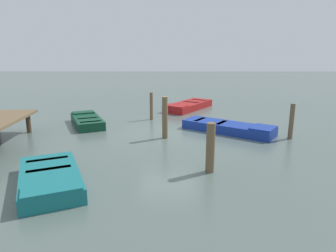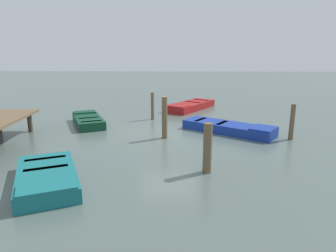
{
  "view_description": "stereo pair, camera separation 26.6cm",
  "coord_description": "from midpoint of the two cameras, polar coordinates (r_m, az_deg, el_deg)",
  "views": [
    {
      "loc": [
        -12.85,
        -0.13,
        3.56
      ],
      "look_at": [
        0.0,
        0.0,
        0.35
      ],
      "focal_mm": 32.59,
      "sensor_mm": 36.0,
      "label": 1
    },
    {
      "loc": [
        -12.84,
        -0.4,
        3.56
      ],
      "look_at": [
        0.0,
        0.0,
        0.35
      ],
      "focal_mm": 32.59,
      "sensor_mm": 36.0,
      "label": 2
    }
  ],
  "objects": [
    {
      "name": "ground_plane",
      "position": [
        13.33,
        0.57,
        -1.46
      ],
      "size": [
        80.0,
        80.0,
        0.0
      ],
      "primitive_type": "plane",
      "color": "#4C5B56"
    },
    {
      "name": "rowboat_blue",
      "position": [
        13.78,
        11.86,
        -0.32
      ],
      "size": [
        3.3,
        4.04,
        0.46
      ],
      "rotation": [
        0.0,
        0.0,
        4.11
      ],
      "color": "navy",
      "rests_on": "ground_plane"
    },
    {
      "name": "rowboat_dark_green",
      "position": [
        15.37,
        -14.23,
        1.02
      ],
      "size": [
        3.11,
        2.28,
        0.46
      ],
      "rotation": [
        0.0,
        0.0,
        0.43
      ],
      "color": "#0C3823",
      "rests_on": "ground_plane"
    },
    {
      "name": "rowboat_teal",
      "position": [
        8.93,
        -20.92,
        -8.96
      ],
      "size": [
        3.36,
        2.6,
        0.46
      ],
      "rotation": [
        0.0,
        0.0,
        3.56
      ],
      "color": "#14666B",
      "rests_on": "ground_plane"
    },
    {
      "name": "rowboat_red",
      "position": [
        18.91,
        4.59,
        3.8
      ],
      "size": [
        3.95,
        3.24,
        0.46
      ],
      "rotation": [
        0.0,
        0.0,
        2.57
      ],
      "color": "maroon",
      "rests_on": "ground_plane"
    },
    {
      "name": "mooring_piling_near_right",
      "position": [
        9.08,
        8.24,
        -4.11
      ],
      "size": [
        0.26,
        0.26,
        1.51
      ],
      "primitive_type": "cylinder",
      "color": "brown",
      "rests_on": "ground_plane"
    },
    {
      "name": "mooring_piling_mid_right",
      "position": [
        12.5,
        -0.03,
        1.59
      ],
      "size": [
        0.23,
        0.23,
        1.74
      ],
      "primitive_type": "cylinder",
      "color": "brown",
      "rests_on": "ground_plane"
    },
    {
      "name": "mooring_piling_far_right",
      "position": [
        15.98,
        -2.43,
        3.75
      ],
      "size": [
        0.17,
        0.17,
        1.43
      ],
      "primitive_type": "cylinder",
      "color": "brown",
      "rests_on": "ground_plane"
    },
    {
      "name": "mooring_piling_near_left",
      "position": [
        13.36,
        22.72,
        0.7
      ],
      "size": [
        0.19,
        0.19,
        1.47
      ],
      "primitive_type": "cylinder",
      "color": "brown",
      "rests_on": "ground_plane"
    }
  ]
}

